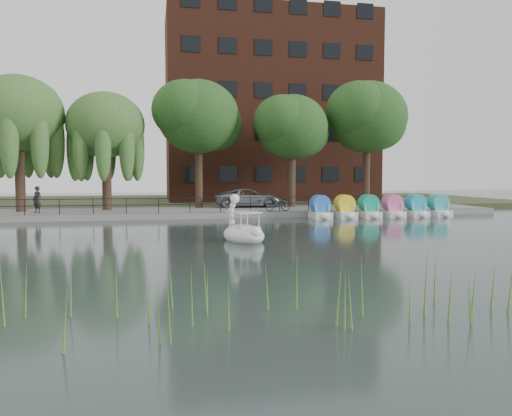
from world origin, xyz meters
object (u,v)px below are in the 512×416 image
object	(u,v)px
pedestrian	(37,198)
swan_boat	(243,231)
minivan	(249,196)
bicycle	(278,204)

from	to	relation	value
pedestrian	swan_boat	xyz separation A→B (m)	(11.13, -12.65, -0.95)
minivan	pedestrian	xyz separation A→B (m)	(-14.30, -3.05, 0.19)
swan_boat	bicycle	bearing A→B (deg)	48.89
minivan	swan_boat	xyz separation A→B (m)	(-3.17, -15.70, -0.76)
pedestrian	swan_boat	bearing A→B (deg)	-15.80
pedestrian	swan_boat	world-z (taller)	pedestrian
bicycle	minivan	bearing A→B (deg)	10.14
minivan	pedestrian	bearing A→B (deg)	103.85
minivan	bicycle	xyz separation A→B (m)	(1.15, -4.42, -0.30)
bicycle	swan_boat	distance (m)	12.09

